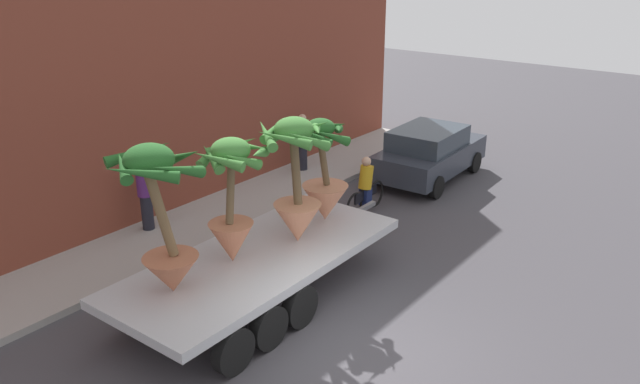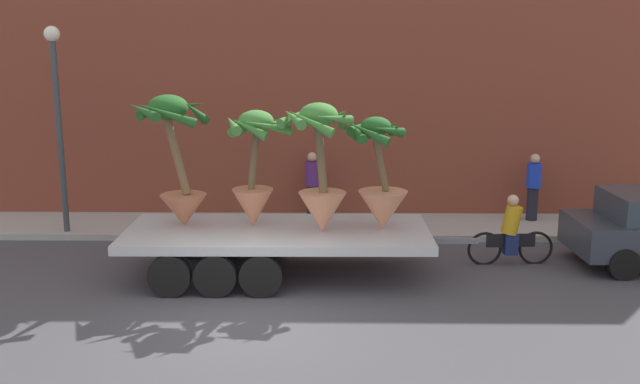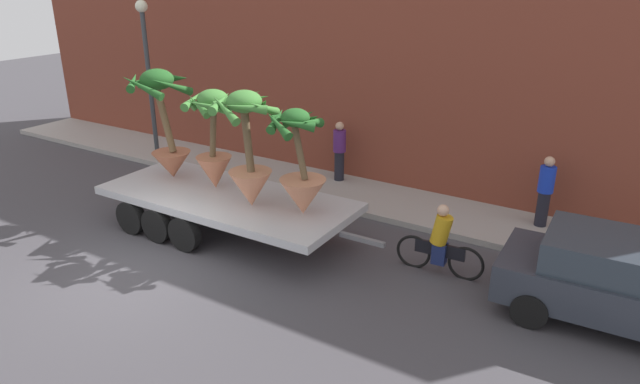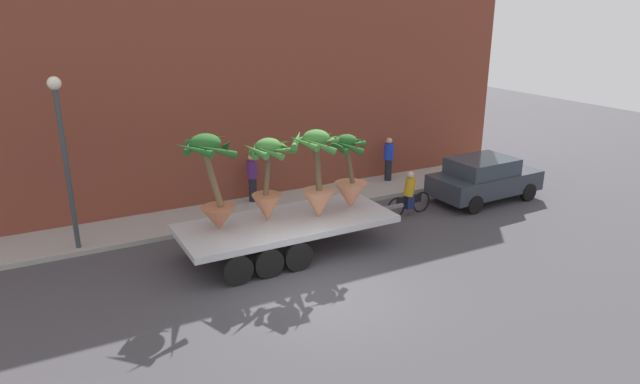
{
  "view_description": "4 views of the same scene",
  "coord_description": "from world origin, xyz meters",
  "px_view_note": "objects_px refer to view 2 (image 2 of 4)",
  "views": [
    {
      "loc": [
        -7.51,
        -4.98,
        6.42
      ],
      "look_at": [
        2.58,
        2.82,
        1.5
      ],
      "focal_mm": 35.62,
      "sensor_mm": 36.0,
      "label": 1
    },
    {
      "loc": [
        1.36,
        -11.23,
        4.76
      ],
      "look_at": [
        1.17,
        2.63,
        1.72
      ],
      "focal_mm": 40.12,
      "sensor_mm": 36.0,
      "label": 2
    },
    {
      "loc": [
        8.58,
        -6.66,
        5.86
      ],
      "look_at": [
        2.62,
        2.92,
        1.39
      ],
      "focal_mm": 32.0,
      "sensor_mm": 36.0,
      "label": 3
    },
    {
      "loc": [
        -5.73,
        -10.88,
        6.74
      ],
      "look_at": [
        1.49,
        2.75,
        1.56
      ],
      "focal_mm": 31.46,
      "sensor_mm": 36.0,
      "label": 4
    }
  ],
  "objects_px": {
    "pedestrian_near_gate": "(533,186)",
    "cyclist": "(511,234)",
    "flatbed_trailer": "(265,239)",
    "pedestrian_far_left": "(312,184)",
    "potted_palm_extra": "(255,169)",
    "potted_palm_rear": "(177,163)",
    "potted_palm_front": "(320,172)",
    "potted_palm_middle": "(380,185)",
    "street_lamp": "(57,103)"
  },
  "relations": [
    {
      "from": "pedestrian_near_gate",
      "to": "cyclist",
      "type": "bearing_deg",
      "value": -112.72
    },
    {
      "from": "flatbed_trailer",
      "to": "pedestrian_far_left",
      "type": "relative_size",
      "value": 4.13
    },
    {
      "from": "flatbed_trailer",
      "to": "potted_palm_extra",
      "type": "distance_m",
      "value": 1.42
    },
    {
      "from": "potted_palm_rear",
      "to": "cyclist",
      "type": "bearing_deg",
      "value": 5.34
    },
    {
      "from": "potted_palm_extra",
      "to": "potted_palm_rear",
      "type": "bearing_deg",
      "value": 179.98
    },
    {
      "from": "potted_palm_rear",
      "to": "pedestrian_near_gate",
      "type": "relative_size",
      "value": 1.55
    },
    {
      "from": "potted_palm_front",
      "to": "pedestrian_far_left",
      "type": "height_order",
      "value": "potted_palm_front"
    },
    {
      "from": "potted_palm_middle",
      "to": "street_lamp",
      "type": "xyz_separation_m",
      "value": [
        -7.33,
        2.74,
        1.34
      ]
    },
    {
      "from": "flatbed_trailer",
      "to": "cyclist",
      "type": "height_order",
      "value": "cyclist"
    },
    {
      "from": "flatbed_trailer",
      "to": "pedestrian_far_left",
      "type": "height_order",
      "value": "pedestrian_far_left"
    },
    {
      "from": "pedestrian_near_gate",
      "to": "pedestrian_far_left",
      "type": "distance_m",
      "value": 5.62
    },
    {
      "from": "potted_palm_rear",
      "to": "pedestrian_far_left",
      "type": "distance_m",
      "value": 4.91
    },
    {
      "from": "potted_palm_middle",
      "to": "flatbed_trailer",
      "type": "bearing_deg",
      "value": -179.18
    },
    {
      "from": "pedestrian_far_left",
      "to": "potted_palm_front",
      "type": "bearing_deg",
      "value": -86.46
    },
    {
      "from": "potted_palm_extra",
      "to": "pedestrian_far_left",
      "type": "relative_size",
      "value": 1.38
    },
    {
      "from": "cyclist",
      "to": "pedestrian_near_gate",
      "type": "xyz_separation_m",
      "value": [
        1.32,
        3.16,
        0.37
      ]
    },
    {
      "from": "potted_palm_middle",
      "to": "cyclist",
      "type": "relative_size",
      "value": 1.22
    },
    {
      "from": "flatbed_trailer",
      "to": "potted_palm_extra",
      "type": "xyz_separation_m",
      "value": [
        -0.21,
        0.2,
        1.39
      ]
    },
    {
      "from": "potted_palm_middle",
      "to": "pedestrian_near_gate",
      "type": "xyz_separation_m",
      "value": [
        4.16,
        3.97,
        -0.85
      ]
    },
    {
      "from": "potted_palm_rear",
      "to": "potted_palm_extra",
      "type": "xyz_separation_m",
      "value": [
        1.55,
        -0.0,
        -0.13
      ]
    },
    {
      "from": "pedestrian_near_gate",
      "to": "street_lamp",
      "type": "height_order",
      "value": "street_lamp"
    },
    {
      "from": "flatbed_trailer",
      "to": "street_lamp",
      "type": "bearing_deg",
      "value": 151.17
    },
    {
      "from": "pedestrian_far_left",
      "to": "street_lamp",
      "type": "relative_size",
      "value": 0.35
    },
    {
      "from": "potted_palm_extra",
      "to": "pedestrian_near_gate",
      "type": "relative_size",
      "value": 1.38
    },
    {
      "from": "pedestrian_near_gate",
      "to": "street_lamp",
      "type": "bearing_deg",
      "value": -173.88
    },
    {
      "from": "street_lamp",
      "to": "cyclist",
      "type": "bearing_deg",
      "value": -10.75
    },
    {
      "from": "potted_palm_middle",
      "to": "pedestrian_far_left",
      "type": "height_order",
      "value": "potted_palm_middle"
    },
    {
      "from": "potted_palm_rear",
      "to": "potted_palm_front",
      "type": "relative_size",
      "value": 1.05
    },
    {
      "from": "pedestrian_far_left",
      "to": "street_lamp",
      "type": "height_order",
      "value": "street_lamp"
    },
    {
      "from": "potted_palm_front",
      "to": "potted_palm_middle",
      "type": "bearing_deg",
      "value": 11.18
    },
    {
      "from": "pedestrian_far_left",
      "to": "potted_palm_rear",
      "type": "bearing_deg",
      "value": -123.16
    },
    {
      "from": "potted_palm_extra",
      "to": "cyclist",
      "type": "height_order",
      "value": "potted_palm_extra"
    },
    {
      "from": "potted_palm_extra",
      "to": "cyclist",
      "type": "relative_size",
      "value": 1.28
    },
    {
      "from": "potted_palm_rear",
      "to": "street_lamp",
      "type": "distance_m",
      "value": 4.28
    },
    {
      "from": "potted_palm_middle",
      "to": "pedestrian_far_left",
      "type": "xyz_separation_m",
      "value": [
        -1.45,
        4.14,
        -0.85
      ]
    },
    {
      "from": "potted_palm_rear",
      "to": "potted_palm_front",
      "type": "height_order",
      "value": "potted_palm_rear"
    },
    {
      "from": "potted_palm_middle",
      "to": "pedestrian_near_gate",
      "type": "distance_m",
      "value": 5.82
    },
    {
      "from": "potted_palm_front",
      "to": "pedestrian_far_left",
      "type": "bearing_deg",
      "value": 93.54
    },
    {
      "from": "potted_palm_middle",
      "to": "potted_palm_extra",
      "type": "height_order",
      "value": "potted_palm_extra"
    },
    {
      "from": "potted_palm_rear",
      "to": "potted_palm_middle",
      "type": "bearing_deg",
      "value": -2.37
    },
    {
      "from": "potted_palm_front",
      "to": "potted_palm_extra",
      "type": "distance_m",
      "value": 1.38
    },
    {
      "from": "cyclist",
      "to": "pedestrian_near_gate",
      "type": "bearing_deg",
      "value": 67.28
    },
    {
      "from": "cyclist",
      "to": "street_lamp",
      "type": "bearing_deg",
      "value": 169.25
    },
    {
      "from": "pedestrian_near_gate",
      "to": "potted_palm_rear",
      "type": "bearing_deg",
      "value": -155.13
    },
    {
      "from": "flatbed_trailer",
      "to": "cyclist",
      "type": "bearing_deg",
      "value": 9.34
    },
    {
      "from": "potted_palm_middle",
      "to": "cyclist",
      "type": "height_order",
      "value": "potted_palm_middle"
    },
    {
      "from": "pedestrian_far_left",
      "to": "cyclist",
      "type": "bearing_deg",
      "value": -37.82
    },
    {
      "from": "potted_palm_extra",
      "to": "street_lamp",
      "type": "bearing_deg",
      "value": 151.96
    },
    {
      "from": "potted_palm_middle",
      "to": "street_lamp",
      "type": "height_order",
      "value": "street_lamp"
    },
    {
      "from": "potted_palm_rear",
      "to": "pedestrian_near_gate",
      "type": "bearing_deg",
      "value": 24.87
    }
  ]
}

